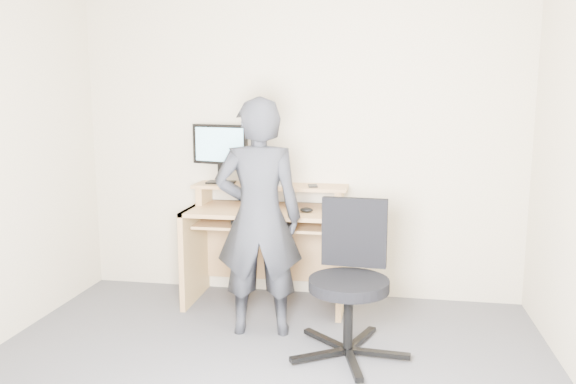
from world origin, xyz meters
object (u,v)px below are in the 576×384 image
(monitor, at_px, (220,148))
(person, at_px, (259,218))
(office_chair, at_px, (351,273))
(desk, at_px, (269,232))

(monitor, relative_size, person, 0.30)
(monitor, xyz_separation_m, office_chair, (1.09, -0.89, -0.68))
(desk, xyz_separation_m, office_chair, (0.69, -0.81, -0.04))
(desk, height_order, office_chair, office_chair)
(office_chair, height_order, person, person)
(desk, bearing_deg, office_chair, -49.91)
(office_chair, distance_m, person, 0.71)
(desk, height_order, monitor, monitor)
(desk, bearing_deg, monitor, 169.27)
(desk, distance_m, office_chair, 1.06)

